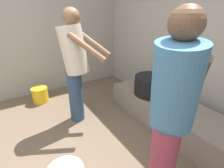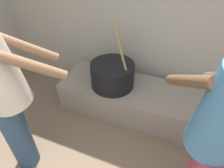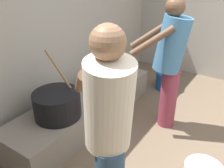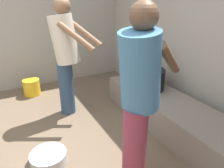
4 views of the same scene
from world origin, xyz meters
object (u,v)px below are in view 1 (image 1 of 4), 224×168
cooking_pot_main (151,85)px  cook_in_cream_shirt (75,63)px  cook_in_blue_shirt (171,110)px  bucket_yellow_plastic (40,95)px

cooking_pot_main → cook_in_cream_shirt: bearing=-115.3°
cook_in_blue_shirt → bucket_yellow_plastic: size_ratio=5.68×
cook_in_blue_shirt → cook_in_cream_shirt: size_ratio=0.99×
cook_in_cream_shirt → bucket_yellow_plastic: cook_in_cream_shirt is taller
cook_in_blue_shirt → bucket_yellow_plastic: (-2.29, -0.54, -0.73)m
cook_in_cream_shirt → bucket_yellow_plastic: (-0.87, -0.39, -0.74)m
cook_in_cream_shirt → bucket_yellow_plastic: size_ratio=5.73×
cook_in_blue_shirt → bucket_yellow_plastic: bearing=-166.6°
cook_in_blue_shirt → cook_in_cream_shirt: cook_in_cream_shirt is taller
cooking_pot_main → cook_in_cream_shirt: cook_in_cream_shirt is taller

